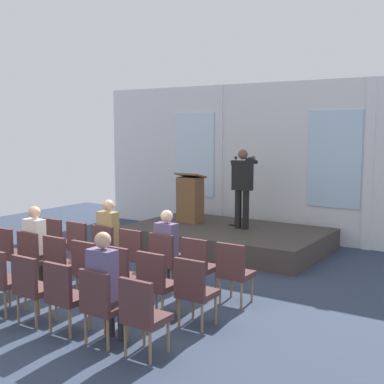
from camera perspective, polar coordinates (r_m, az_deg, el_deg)
name	(u,v)px	position (r m, az deg, el deg)	size (l,w,h in m)	color
ground_plane	(86,302)	(8.08, -11.70, -11.93)	(15.29, 15.29, 0.00)	#2D384C
rear_partition	(260,160)	(12.50, 7.61, 3.51)	(9.24, 0.14, 3.69)	silver
stage_platform	(227,238)	(11.34, 3.87, -5.10)	(4.22, 2.57, 0.45)	#3F3833
speaker	(243,183)	(11.12, 5.65, 1.01)	(0.51, 0.69, 1.72)	black
mic_stand	(235,210)	(11.59, 4.83, -2.04)	(0.28, 0.28, 1.56)	black
lectern	(190,198)	(11.89, -0.21, -0.73)	(0.60, 0.48, 1.16)	brown
chair_r0_c0	(57,239)	(10.05, -14.72, -5.09)	(0.46, 0.44, 0.94)	olive
chair_r0_c1	(81,243)	(9.59, -12.19, -5.59)	(0.46, 0.44, 0.94)	olive
chair_r0_c2	(107,248)	(9.16, -9.40, -6.12)	(0.46, 0.44, 0.94)	olive
audience_r0_c2	(110,234)	(9.17, -9.10, -4.65)	(0.36, 0.39, 1.38)	#2D2D33
chair_r0_c3	(135,252)	(8.76, -6.34, -6.69)	(0.46, 0.44, 0.94)	olive
chair_r0_c4	(165,258)	(8.38, -2.99, -7.29)	(0.46, 0.44, 0.94)	olive
audience_r0_c4	(168,245)	(8.40, -2.67, -5.90)	(0.36, 0.39, 1.31)	#2D2D33
chair_r0_c5	(198,263)	(8.03, 0.67, -7.91)	(0.46, 0.44, 0.94)	olive
chair_r0_c6	(234,269)	(7.72, 4.67, -8.55)	(0.46, 0.44, 0.94)	olive
chair_r1_c0	(9,250)	(9.38, -19.64, -6.13)	(0.46, 0.44, 0.94)	olive
chair_r1_c1	(34,255)	(8.90, -17.17, -6.74)	(0.46, 0.44, 0.94)	olive
audience_r1_c1	(37,242)	(8.90, -16.82, -5.33)	(0.36, 0.39, 1.35)	#2D2D33
chair_r1_c2	(60,261)	(8.43, -14.42, -7.41)	(0.46, 0.44, 0.94)	olive
chair_r1_c3	(89,267)	(7.99, -11.34, -8.13)	(0.46, 0.44, 0.94)	olive
chair_r1_c4	(121,273)	(7.57, -7.89, -8.91)	(0.46, 0.44, 0.94)	olive
chair_r1_c5	(156,280)	(7.18, -4.04, -9.74)	(0.46, 0.44, 0.94)	olive
chair_r1_c6	(194,288)	(6.83, 0.24, -10.61)	(0.46, 0.44, 0.94)	olive
chair_r2_c2	(2,277)	(7.78, -20.36, -8.86)	(0.46, 0.44, 0.94)	olive
chair_r2_c3	(32,285)	(7.29, -17.38, -9.79)	(0.46, 0.44, 0.94)	olive
chair_r2_c4	(65,293)	(6.83, -13.96, -10.82)	(0.46, 0.44, 0.94)	olive
chair_r2_c5	(101,302)	(6.40, -10.04, -11.95)	(0.46, 0.44, 0.94)	olive
audience_r2_c5	(105,282)	(6.39, -9.60, -9.81)	(0.36, 0.39, 1.39)	#2D2D33
chair_r2_c6	(142,312)	(6.01, -5.54, -13.16)	(0.46, 0.44, 0.94)	olive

